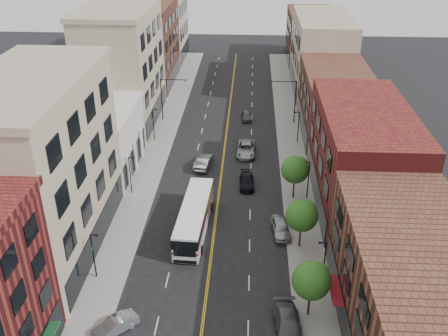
% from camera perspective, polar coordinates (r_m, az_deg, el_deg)
% --- Properties ---
extents(sidewalk_left, '(4.00, 110.00, 0.15)m').
position_cam_1_polar(sidewalk_left, '(73.52, -7.86, 1.56)').
color(sidewalk_left, gray).
rests_on(sidewalk_left, ground).
extents(sidewalk_right, '(4.00, 110.00, 0.15)m').
position_cam_1_polar(sidewalk_right, '(72.52, 7.86, 1.16)').
color(sidewalk_right, gray).
rests_on(sidewalk_right, ground).
extents(bldg_l_tanoffice, '(10.00, 22.00, 18.00)m').
position_cam_1_polar(bldg_l_tanoffice, '(52.83, -20.23, -0.37)').
color(bldg_l_tanoffice, tan).
rests_on(bldg_l_tanoffice, ground).
extents(bldg_l_white, '(10.00, 14.00, 8.00)m').
position_cam_1_polar(bldg_l_white, '(70.04, -14.29, 3.07)').
color(bldg_l_white, silver).
rests_on(bldg_l_white, ground).
extents(bldg_l_far_a, '(10.00, 20.00, 18.00)m').
position_cam_1_polar(bldg_l_far_a, '(83.59, -11.48, 11.17)').
color(bldg_l_far_a, tan).
rests_on(bldg_l_far_a, ground).
extents(bldg_l_far_b, '(10.00, 20.00, 15.00)m').
position_cam_1_polar(bldg_l_far_b, '(102.75, -8.76, 13.68)').
color(bldg_l_far_b, brown).
rests_on(bldg_l_far_b, ground).
extents(bldg_l_far_c, '(10.00, 16.00, 20.00)m').
position_cam_1_polar(bldg_l_far_c, '(119.45, -7.14, 17.04)').
color(bldg_l_far_c, tan).
rests_on(bldg_l_far_c, ground).
extents(bldg_r_near, '(10.00, 26.00, 10.00)m').
position_cam_1_polar(bldg_r_near, '(42.59, 21.30, -14.82)').
color(bldg_r_near, brown).
rests_on(bldg_r_near, ground).
extents(bldg_r_mid, '(10.00, 22.00, 12.00)m').
position_cam_1_polar(bldg_r_mid, '(61.23, 15.44, 1.23)').
color(bldg_r_mid, maroon).
rests_on(bldg_r_mid, ground).
extents(bldg_r_far_a, '(10.00, 20.00, 10.00)m').
position_cam_1_polar(bldg_r_far_a, '(80.55, 12.63, 7.38)').
color(bldg_r_far_a, brown).
rests_on(bldg_r_far_a, ground).
extents(bldg_r_far_b, '(10.00, 22.00, 14.00)m').
position_cam_1_polar(bldg_r_far_b, '(99.74, 11.04, 12.76)').
color(bldg_r_far_b, tan).
rests_on(bldg_r_far_b, ground).
extents(bldg_r_far_c, '(10.00, 18.00, 11.00)m').
position_cam_1_polar(bldg_r_far_c, '(119.36, 9.84, 14.63)').
color(bldg_r_far_c, brown).
rests_on(bldg_r_far_c, ground).
extents(tree_r_1, '(3.40, 3.40, 5.59)m').
position_cam_1_polar(tree_r_1, '(44.44, 10.07, -12.40)').
color(tree_r_1, black).
rests_on(tree_r_1, sidewalk_right).
extents(tree_r_2, '(3.40, 3.40, 5.59)m').
position_cam_1_polar(tree_r_2, '(52.39, 8.98, -5.28)').
color(tree_r_2, black).
rests_on(tree_r_2, sidewalk_right).
extents(tree_r_3, '(3.40, 3.40, 5.59)m').
position_cam_1_polar(tree_r_3, '(60.95, 8.21, -0.09)').
color(tree_r_3, black).
rests_on(tree_r_3, sidewalk_right).
extents(lamp_l_1, '(0.81, 0.55, 5.05)m').
position_cam_1_polar(lamp_l_1, '(50.01, -14.68, -9.41)').
color(lamp_l_1, black).
rests_on(lamp_l_1, sidewalk_left).
extents(lamp_l_2, '(0.81, 0.55, 5.05)m').
position_cam_1_polar(lamp_l_2, '(62.89, -10.64, -0.56)').
color(lamp_l_2, black).
rests_on(lamp_l_2, sidewalk_left).
extents(lamp_l_3, '(0.81, 0.55, 5.05)m').
position_cam_1_polar(lamp_l_3, '(76.95, -8.04, 5.17)').
color(lamp_l_3, black).
rests_on(lamp_l_3, sidewalk_left).
extents(lamp_r_1, '(0.81, 0.55, 5.05)m').
position_cam_1_polar(lamp_r_1, '(48.39, 11.35, -10.42)').
color(lamp_r_1, black).
rests_on(lamp_r_1, sidewalk_right).
extents(lamp_r_2, '(0.81, 0.55, 5.05)m').
position_cam_1_polar(lamp_r_2, '(61.60, 9.58, -1.11)').
color(lamp_r_2, black).
rests_on(lamp_r_2, sidewalk_right).
extents(lamp_r_3, '(0.81, 0.55, 5.05)m').
position_cam_1_polar(lamp_r_3, '(75.90, 8.47, 4.81)').
color(lamp_r_3, black).
rests_on(lamp_r_3, sidewalk_right).
extents(signal_mast_left, '(4.49, 0.18, 7.20)m').
position_cam_1_polar(signal_mast_left, '(83.55, -6.67, 8.38)').
color(signal_mast_left, black).
rests_on(signal_mast_left, sidewalk_left).
extents(signal_mast_right, '(4.49, 0.18, 7.20)m').
position_cam_1_polar(signal_mast_right, '(82.64, 7.66, 8.09)').
color(signal_mast_right, black).
rests_on(signal_mast_right, sidewalk_right).
extents(city_bus, '(3.48, 12.66, 3.22)m').
position_cam_1_polar(city_bus, '(55.68, -3.42, -5.51)').
color(city_bus, white).
rests_on(city_bus, ground).
extents(car_angle_b, '(3.96, 3.84, 1.35)m').
position_cam_1_polar(car_angle_b, '(45.72, -12.34, -17.16)').
color(car_angle_b, '#B7BCC0').
rests_on(car_angle_b, ground).
extents(car_parked_mid, '(2.74, 5.76, 1.62)m').
position_cam_1_polar(car_parked_mid, '(44.89, 7.35, -17.43)').
color(car_parked_mid, '#4D4C51').
rests_on(car_parked_mid, ground).
extents(car_parked_far, '(2.32, 4.79, 1.58)m').
position_cam_1_polar(car_parked_far, '(55.99, 6.49, -6.79)').
color(car_parked_far, '#989B9F').
rests_on(car_parked_far, ground).
extents(car_lane_behind, '(2.34, 5.14, 1.63)m').
position_cam_1_polar(car_lane_behind, '(69.17, -2.31, 0.71)').
color(car_lane_behind, '#45454A').
rests_on(car_lane_behind, ground).
extents(car_lane_a, '(2.05, 4.64, 1.33)m').
position_cam_1_polar(car_lane_a, '(64.69, 2.61, -1.54)').
color(car_lane_a, black).
rests_on(car_lane_a, ground).
extents(car_lane_b, '(2.79, 5.82, 1.60)m').
position_cam_1_polar(car_lane_b, '(72.85, 2.54, 2.19)').
color(car_lane_b, '#919298').
rests_on(car_lane_b, ground).
extents(car_lane_c, '(1.95, 4.08, 1.35)m').
position_cam_1_polar(car_lane_c, '(84.79, 2.59, 5.97)').
color(car_lane_c, '#47484C').
rests_on(car_lane_c, ground).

